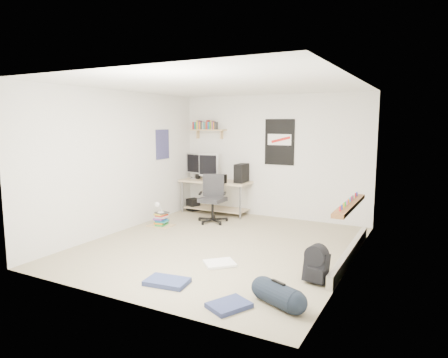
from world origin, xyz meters
The scene contains 26 objects.
floor centered at (0.00, 0.00, -0.01)m, with size 4.00×4.50×0.01m, color gray.
ceiling centered at (0.00, 0.00, 2.50)m, with size 4.00×4.50×0.01m, color white.
back_wall centered at (0.00, 2.25, 1.25)m, with size 4.00×0.01×2.50m, color silver.
left_wall centered at (-2.00, 0.00, 1.25)m, with size 0.01×4.50×2.50m, color silver.
right_wall centered at (2.00, 0.00, 1.25)m, with size 0.01×4.50×2.50m, color silver.
desk centered at (-1.18, 2.00, 0.36)m, with size 1.52×0.67×0.69m, color tan.
monitor_left centered at (-1.75, 2.00, 0.92)m, with size 0.40×0.10×0.44m, color #9B9CA0.
monitor_right centered at (-1.24, 1.78, 0.93)m, with size 0.42×0.11×0.46m, color #B2B2B8.
pc_tower centered at (-0.58, 2.00, 0.89)m, with size 0.18×0.38×0.40m, color black.
keyboard centered at (-1.17, 1.85, 0.70)m, with size 0.37×0.13×0.02m, color black.
speaker_left centered at (-1.64, 2.00, 0.78)m, with size 0.08×0.08×0.16m, color black.
speaker_right centered at (-0.85, 1.73, 0.79)m, with size 0.10×0.10×0.20m, color black.
office_chair centered at (-0.85, 1.26, 0.49)m, with size 0.61×0.61×0.94m, color #262629.
wall_shelf centered at (-1.45, 2.14, 1.78)m, with size 0.80×0.22×0.24m, color tan.
poster_back_wall centered at (0.15, 2.23, 1.55)m, with size 0.62×0.03×0.92m, color black.
poster_left_wall centered at (-1.99, 1.20, 1.50)m, with size 0.02×0.42×0.60m, color navy.
window centered at (1.95, 0.30, 1.45)m, with size 0.10×1.50×1.26m, color brown.
baseboard_heater centered at (1.96, 0.30, 0.09)m, with size 0.08×2.50×0.18m, color #B7B2A8.
backpack centered at (1.75, -0.76, 0.20)m, with size 0.27×0.22×0.36m, color black.
duffel_bag centered at (1.56, -1.57, 0.14)m, with size 0.25×0.25×0.50m, color black.
tshirt centered at (0.41, -0.76, 0.02)m, with size 0.40×0.34×0.04m, color white.
jeans_a centered at (0.17, -1.65, 0.03)m, with size 0.51×0.33×0.06m, color navy.
jeans_b centered at (1.12, -1.85, 0.03)m, with size 0.42×0.32×0.05m, color navy.
book_stack centered at (-1.57, 0.54, 0.15)m, with size 0.44×0.36×0.30m, color olive.
desk_lamp centered at (-1.55, 0.52, 0.38)m, with size 0.12×0.19×0.19m, color white.
subwoofer centered at (-1.74, 1.95, 0.14)m, with size 0.23×0.23×0.26m, color black.
Camera 1 is at (2.94, -5.39, 1.94)m, focal length 32.00 mm.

